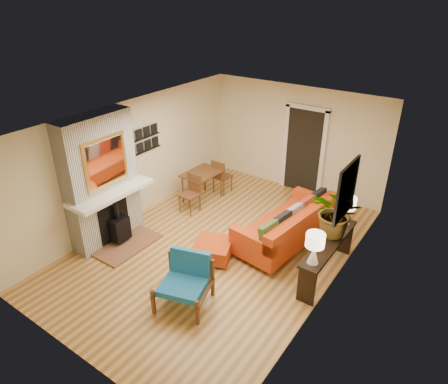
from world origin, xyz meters
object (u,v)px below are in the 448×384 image
Objects in this scene: blue_chair at (186,277)px; lamp_far at (347,207)px; sofa at (290,226)px; houseplant at (338,212)px; ottoman at (213,249)px; console_table at (328,249)px; lamp_near at (315,245)px; dining_table at (204,179)px.

lamp_far is at bearing 58.08° from blue_chair.
sofa is 2.61× the size of houseplant.
lamp_far is at bearing 88.84° from houseplant.
sofa reaches higher than blue_chair.
sofa reaches higher than ottoman.
ottoman is 0.48× the size of console_table.
lamp_far is 0.51m from houseplant.
lamp_near is 1.00× the size of lamp_far.
sofa is 1.29m from houseplant.
houseplant is (3.46, -0.76, 0.62)m from dining_table.
dining_table reaches higher than blue_chair.
dining_table is 3.03× the size of lamp_near.
console_table is 0.66m from houseplant.
console_table is at bearing 20.80° from ottoman.
dining_table is 0.88× the size of console_table.
sofa is 2.76× the size of ottoman.
lamp_near is at bearing -89.40° from houseplant.
lamp_near reaches higher than blue_chair.
lamp_near reaches higher than dining_table.
blue_chair is 1.82× the size of lamp_far.
houseplant is at bearing -12.39° from dining_table.
blue_chair is at bearing -74.64° from ottoman.
lamp_near reaches higher than sofa.
lamp_near is (0.99, -1.24, 0.66)m from sofa.
sofa is 4.49× the size of lamp_far.
lamp_near is at bearing -51.21° from sofa.
console_table is at bearing -90.00° from lamp_far.
lamp_far is at bearing -4.37° from dining_table.
lamp_far is at bearing 11.75° from sofa.
houseplant is (1.63, 2.13, 0.74)m from blue_chair.
lamp_far is (0.00, 1.44, 0.00)m from lamp_near.
sofa is 1.31× the size of console_table.
dining_table is (-2.48, 0.47, 0.17)m from sofa.
ottoman is at bearing -142.93° from lamp_far.
houseplant is at bearing -91.16° from lamp_far.
houseplant is (-0.01, 0.24, 0.61)m from console_table.
sofa is 1.21m from lamp_far.
ottoman is 1.22m from blue_chair.
dining_table is at bearing 153.80° from lamp_near.
ottoman is 1.63× the size of lamp_far.
blue_chair reaches higher than ottoman.
lamp_far is (1.64, 2.63, 0.61)m from blue_chair.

